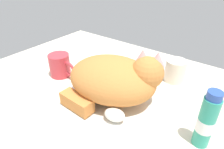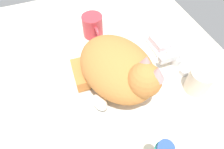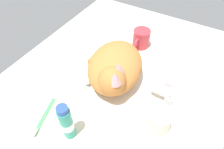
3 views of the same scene
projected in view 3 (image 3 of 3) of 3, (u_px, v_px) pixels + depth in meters
ground_plane at (115, 82)px, 77.54cm from camera, size 110.00×82.50×3.00cm
sink_basin at (115, 79)px, 76.12cm from camera, size 31.69×31.69×0.85cm
faucet at (167, 98)px, 67.86cm from camera, size 12.23×8.94×5.24cm
cat at (114, 68)px, 70.02cm from camera, size 29.93×25.08×15.89cm
coffee_mug at (141, 39)px, 87.23cm from camera, size 11.46×7.46×8.22cm
rinse_cup at (159, 121)px, 59.79cm from camera, size 7.04×7.04×7.87cm
soap_dish at (172, 83)px, 74.51cm from camera, size 9.00×6.40×1.20cm
soap_bar at (173, 80)px, 73.22cm from camera, size 7.77×5.31×2.30cm
toothpaste_bottle at (67, 123)px, 56.07cm from camera, size 3.82×3.82×14.85cm
toothbrush at (43, 118)px, 64.34cm from camera, size 14.61×5.27×1.60cm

